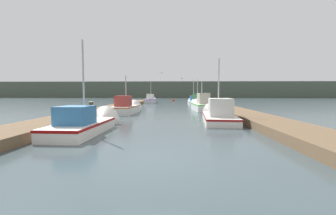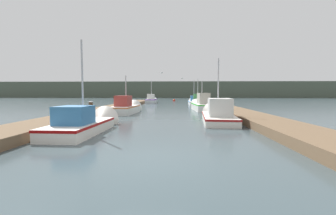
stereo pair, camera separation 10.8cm
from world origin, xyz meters
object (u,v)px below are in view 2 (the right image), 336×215
at_px(mooring_piling_2, 127,103).
at_px(seagull_lead, 182,78).
at_px(mooring_piling_1, 199,99).
at_px(channel_buoy, 174,100).
at_px(fishing_boat_5, 194,102).
at_px(fishing_boat_3, 201,105).
at_px(seagull_1, 161,73).
at_px(fishing_boat_2, 127,108).
at_px(fishing_boat_6, 151,100).
at_px(mooring_piling_0, 91,111).
at_px(fishing_boat_0, 88,123).
at_px(fishing_boat_4, 198,103).
at_px(fishing_boat_1, 217,114).

relative_size(mooring_piling_2, seagull_lead, 2.01).
distance_m(mooring_piling_1, channel_buoy, 9.46).
distance_m(fishing_boat_5, mooring_piling_2, 11.58).
distance_m(fishing_boat_3, seagull_1, 7.51).
bearing_deg(channel_buoy, fishing_boat_2, -97.95).
xyz_separation_m(fishing_boat_6, mooring_piling_2, (-1.21, -13.22, 0.09)).
xyz_separation_m(fishing_boat_2, fishing_boat_3, (6.77, 3.48, 0.04)).
xyz_separation_m(mooring_piling_0, seagull_1, (3.42, 13.98, 3.56)).
xyz_separation_m(fishing_boat_3, mooring_piling_2, (-7.96, 1.79, 0.06)).
height_order(fishing_boat_0, seagull_1, seagull_1).
xyz_separation_m(fishing_boat_2, mooring_piling_0, (-1.00, -5.61, 0.15)).
bearing_deg(mooring_piling_0, fishing_boat_0, -71.20).
bearing_deg(fishing_boat_3, mooring_piling_1, 81.14).
bearing_deg(fishing_boat_2, fishing_boat_6, 93.80).
bearing_deg(fishing_boat_6, fishing_boat_4, -57.01).
xyz_separation_m(fishing_boat_1, mooring_piling_2, (-8.10, 9.94, 0.16)).
height_order(fishing_boat_3, seagull_1, seagull_1).
bearing_deg(mooring_piling_2, channel_buoy, 77.10).
xyz_separation_m(fishing_boat_0, mooring_piling_0, (-1.14, 3.35, 0.26)).
bearing_deg(fishing_boat_6, mooring_piling_0, -93.80).
height_order(fishing_boat_3, seagull_lead, seagull_lead).
xyz_separation_m(fishing_boat_2, seagull_1, (2.42, 8.37, 3.71)).
height_order(fishing_boat_0, fishing_boat_6, fishing_boat_0).
bearing_deg(mooring_piling_0, fishing_boat_2, 79.88).
bearing_deg(fishing_boat_2, channel_buoy, 85.94).
bearing_deg(fishing_boat_4, fishing_boat_2, -126.48).
bearing_deg(fishing_boat_6, channel_buoy, 64.52).
bearing_deg(fishing_boat_3, fishing_boat_4, 84.77).
distance_m(mooring_piling_1, mooring_piling_2, 15.98).
xyz_separation_m(seagull_lead, seagull_1, (-2.60, -2.67, 0.53)).
bearing_deg(mooring_piling_2, fishing_boat_0, -84.69).
bearing_deg(mooring_piling_0, mooring_piling_1, 69.40).
xyz_separation_m(fishing_boat_0, fishing_boat_5, (6.65, 22.63, 0.03)).
height_order(fishing_boat_4, channel_buoy, fishing_boat_4).
bearing_deg(fishing_boat_3, fishing_boat_1, -93.16).
height_order(fishing_boat_5, channel_buoy, fishing_boat_5).
height_order(fishing_boat_4, mooring_piling_1, fishing_boat_4).
height_order(fishing_boat_6, mooring_piling_0, fishing_boat_6).
bearing_deg(fishing_boat_5, mooring_piling_0, -111.97).
height_order(fishing_boat_0, mooring_piling_0, fishing_boat_0).
relative_size(fishing_boat_6, channel_buoy, 5.80).
bearing_deg(fishing_boat_5, channel_buoy, 103.12).
height_order(fishing_boat_0, fishing_boat_4, fishing_boat_0).
relative_size(fishing_boat_3, seagull_1, 11.91).
xyz_separation_m(fishing_boat_2, seagull_lead, (5.02, 11.04, 3.18)).
bearing_deg(mooring_piling_0, fishing_boat_4, 60.81).
bearing_deg(seagull_1, fishing_boat_0, -52.22).
xyz_separation_m(mooring_piling_1, mooring_piling_2, (-9.19, -13.07, -0.14)).
height_order(seagull_lead, seagull_1, seagull_1).
bearing_deg(fishing_boat_3, mooring_piling_2, 163.18).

